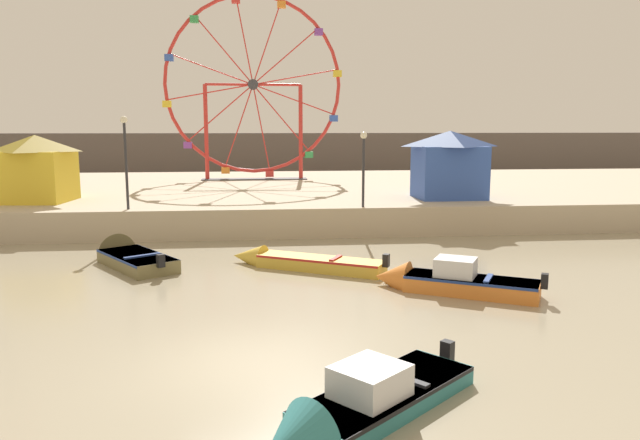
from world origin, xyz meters
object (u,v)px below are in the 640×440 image
carnival_booth_blue_tent (449,163)px  carnival_booth_yellow_awning (37,167)px  ferris_wheel_red_frame (253,88)px  promenade_lamp_near (125,149)px  motorboat_olive_wood (127,256)px  motorboat_mustard_yellow (297,261)px  motorboat_teal_painted (352,410)px  promenade_lamp_far (364,157)px  motorboat_orange_hull (446,281)px

carnival_booth_blue_tent → carnival_booth_yellow_awning: carnival_booth_blue_tent is taller
carnival_booth_yellow_awning → ferris_wheel_red_frame: bearing=52.8°
carnival_booth_yellow_awning → promenade_lamp_near: 6.07m
ferris_wheel_red_frame → motorboat_olive_wood: bearing=-103.6°
motorboat_mustard_yellow → ferris_wheel_red_frame: bearing=-56.5°
motorboat_olive_wood → motorboat_mustard_yellow: bearing=-136.9°
motorboat_teal_painted → carnival_booth_blue_tent: bearing=-152.6°
motorboat_olive_wood → promenade_lamp_near: promenade_lamp_near is taller
motorboat_olive_wood → carnival_booth_blue_tent: size_ratio=1.29×
ferris_wheel_red_frame → promenade_lamp_far: bearing=-71.6°
promenade_lamp_near → promenade_lamp_far: (10.64, -0.30, -0.40)m
motorboat_mustard_yellow → promenade_lamp_near: size_ratio=1.36×
motorboat_orange_hull → carnival_booth_blue_tent: 13.57m
motorboat_orange_hull → carnival_booth_blue_tent: bearing=-78.7°
motorboat_mustard_yellow → carnival_booth_yellow_awning: (-12.14, 9.67, 2.83)m
motorboat_olive_wood → motorboat_teal_painted: bearing=172.3°
motorboat_mustard_yellow → ferris_wheel_red_frame: 22.46m
motorboat_teal_painted → carnival_booth_yellow_awning: carnival_booth_yellow_awning is taller
motorboat_olive_wood → carnival_booth_yellow_awning: (-5.85, 8.21, 2.83)m
promenade_lamp_near → motorboat_teal_painted: bearing=-67.9°
ferris_wheel_red_frame → carnival_booth_yellow_awning: bearing=-132.7°
motorboat_mustard_yellow → promenade_lamp_near: bearing=-12.1°
motorboat_olive_wood → carnival_booth_blue_tent: 16.84m
motorboat_orange_hull → promenade_lamp_near: promenade_lamp_near is taller
ferris_wheel_red_frame → promenade_lamp_near: 16.24m
motorboat_olive_wood → motorboat_orange_hull: bearing=-149.3°
motorboat_orange_hull → promenade_lamp_far: (-0.89, 9.66, 3.33)m
carnival_booth_blue_tent → motorboat_olive_wood: bearing=-153.6°
motorboat_teal_painted → ferris_wheel_red_frame: (-1.71, 32.82, 7.42)m
motorboat_teal_painted → ferris_wheel_red_frame: 33.69m
motorboat_orange_hull → carnival_booth_blue_tent: size_ratio=1.34×
motorboat_mustard_yellow → motorboat_orange_hull: motorboat_orange_hull is taller
carnival_booth_yellow_awning → motorboat_mustard_yellow: bearing=-33.0°
promenade_lamp_near → promenade_lamp_far: bearing=-1.6°
motorboat_teal_painted → promenade_lamp_near: (-7.33, 18.01, 3.81)m
motorboat_olive_wood → ferris_wheel_red_frame: bearing=-47.4°
motorboat_olive_wood → carnival_booth_yellow_awning: size_ratio=1.32×
motorboat_mustard_yellow → motorboat_orange_hull: 5.67m
carnival_booth_blue_tent → carnival_booth_yellow_awning: 20.64m
motorboat_teal_painted → carnival_booth_yellow_awning: bearing=-100.8°
motorboat_olive_wood → carnival_booth_blue_tent: bearing=-96.8°
motorboat_olive_wood → carnival_booth_yellow_awning: 10.47m
motorboat_orange_hull → motorboat_mustard_yellow: bearing=-10.3°
motorboat_teal_painted → promenade_lamp_far: (3.31, 17.72, 3.41)m
carnival_booth_yellow_awning → promenade_lamp_near: bearing=-28.3°
motorboat_teal_painted → promenade_lamp_near: size_ratio=1.12×
carnival_booth_yellow_awning → promenade_lamp_far: promenade_lamp_far is taller
ferris_wheel_red_frame → carnival_booth_yellow_awning: (-10.59, -11.46, -4.60)m
motorboat_olive_wood → motorboat_orange_hull: motorboat_orange_hull is taller
promenade_lamp_near → motorboat_orange_hull: bearing=-40.8°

